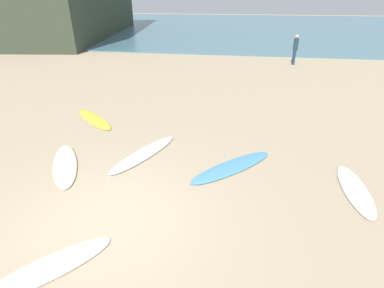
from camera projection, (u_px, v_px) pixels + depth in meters
ground_plane at (109, 221)px, 5.77m from camera, size 120.00×120.00×0.00m
ocean_water at (223, 26)px, 38.37m from camera, size 120.00×40.00×0.08m
surfboard_0 at (355, 190)px, 6.62m from camera, size 0.57×2.06×0.07m
surfboard_1 at (94, 119)px, 10.29m from camera, size 2.14×1.97×0.07m
surfboard_2 at (144, 154)px, 8.08m from camera, size 1.51×2.53×0.08m
surfboard_3 at (65, 165)px, 7.56m from camera, size 1.64×2.27×0.08m
surfboard_4 at (232, 167)px, 7.48m from camera, size 2.23×2.20×0.07m
surfboard_5 at (49, 267)px, 4.76m from camera, size 1.83×1.86×0.06m
beachgoer_near at (295, 48)px, 17.70m from camera, size 0.28×0.34×1.74m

